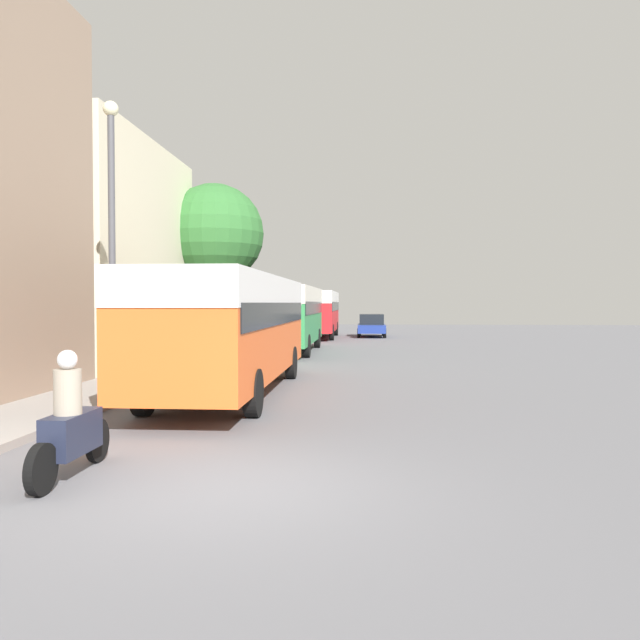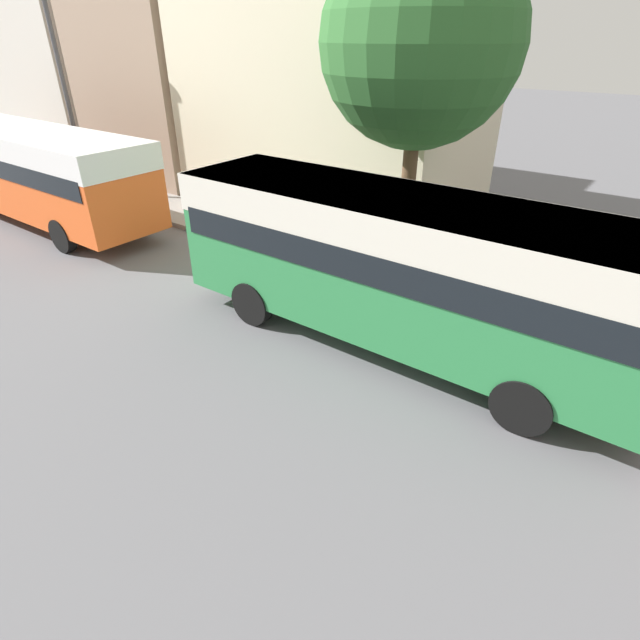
% 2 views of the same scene
% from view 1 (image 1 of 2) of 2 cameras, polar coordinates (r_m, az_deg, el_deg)
% --- Properties ---
extents(ground_plane, '(120.00, 120.00, 0.00)m').
position_cam_1_polar(ground_plane, '(8.19, -7.83, -15.14)').
color(ground_plane, slate).
extents(building_far_terrace, '(5.73, 9.87, 8.38)m').
position_cam_1_polar(building_far_terrace, '(25.31, -20.94, 5.64)').
color(building_far_terrace, beige).
rests_on(building_far_terrace, ground_plane).
extents(bus_lead, '(2.59, 10.57, 3.03)m').
position_cam_1_polar(bus_lead, '(16.24, -8.09, 0.21)').
color(bus_lead, '#EA5B23').
rests_on(bus_lead, ground_plane).
extents(bus_following, '(2.53, 9.55, 3.09)m').
position_cam_1_polar(bus_following, '(29.69, -2.85, 0.91)').
color(bus_following, '#2D8447').
rests_on(bus_following, ground_plane).
extents(bus_third_in_line, '(2.61, 9.38, 3.10)m').
position_cam_1_polar(bus_third_in_line, '(41.86, -0.31, 1.12)').
color(bus_third_in_line, red).
rests_on(bus_third_in_line, ground_plane).
extents(motorcycle_behind_lead, '(0.38, 2.24, 1.73)m').
position_cam_1_polar(motorcycle_behind_lead, '(9.11, -21.87, -9.09)').
color(motorcycle_behind_lead, '#1E2338').
rests_on(motorcycle_behind_lead, ground_plane).
extents(car_crossing, '(1.93, 4.44, 1.57)m').
position_cam_1_polar(car_crossing, '(43.18, 4.73, -0.47)').
color(car_crossing, navy).
rests_on(car_crossing, ground_plane).
extents(pedestrian_near_curb, '(0.34, 0.34, 1.75)m').
position_cam_1_polar(pedestrian_near_curb, '(25.09, -11.66, -1.42)').
color(pedestrian_near_curb, '#232838').
rests_on(pedestrian_near_curb, sidewalk).
extents(street_tree, '(4.48, 4.48, 7.59)m').
position_cam_1_polar(street_tree, '(28.91, -9.63, 7.78)').
color(street_tree, brown).
rests_on(street_tree, sidewalk).
extents(lamp_post, '(0.36, 0.36, 6.95)m').
position_cam_1_polar(lamp_post, '(15.68, -18.50, 8.29)').
color(lamp_post, '#47474C').
rests_on(lamp_post, sidewalk).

